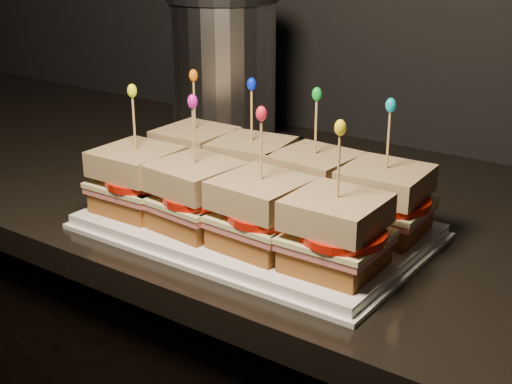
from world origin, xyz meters
The scene contains 62 objects.
granite_slab centered at (0.67, 1.69, 0.85)m, with size 2.68×0.64×0.04m, color black.
platter centered at (0.54, 1.55, 0.88)m, with size 0.41×0.25×0.02m, color white.
platter_rim centered at (0.54, 1.55, 0.88)m, with size 0.42×0.26×0.01m, color white.
sandwich_0_bread_bot centered at (0.39, 1.60, 0.90)m, with size 0.09×0.09×0.03m, color brown.
sandwich_0_ham centered at (0.39, 1.60, 0.92)m, with size 0.10×0.10×0.01m, color #C15656.
sandwich_0_cheese centered at (0.39, 1.60, 0.93)m, with size 0.10×0.10×0.01m, color beige.
sandwich_0_tomato centered at (0.40, 1.60, 0.93)m, with size 0.09×0.09×0.01m, color red.
sandwich_0_bread_top centered at (0.39, 1.60, 0.96)m, with size 0.09×0.09×0.03m, color #592C0F.
sandwich_0_pick centered at (0.39, 1.60, 1.00)m, with size 0.00×0.00×0.09m, color tan.
sandwich_0_frill centered at (0.39, 1.60, 1.05)m, with size 0.01×0.01×0.02m, color orange.
sandwich_1_bread_bot centered at (0.49, 1.60, 0.90)m, with size 0.09×0.09×0.03m, color brown.
sandwich_1_ham centered at (0.49, 1.60, 0.92)m, with size 0.10×0.10×0.01m, color #C15656.
sandwich_1_cheese centered at (0.49, 1.60, 0.93)m, with size 0.10×0.10×0.01m, color beige.
sandwich_1_tomato centered at (0.50, 1.60, 0.93)m, with size 0.09×0.09×0.01m, color red.
sandwich_1_bread_top centered at (0.49, 1.60, 0.96)m, with size 0.09×0.09×0.03m, color #592C0F.
sandwich_1_pick centered at (0.49, 1.60, 1.00)m, with size 0.00×0.00×0.09m, color tan.
sandwich_1_frill centered at (0.49, 1.60, 1.05)m, with size 0.01×0.01×0.02m, color #0521E0.
sandwich_2_bread_bot centered at (0.58, 1.60, 0.90)m, with size 0.09×0.09×0.03m, color brown.
sandwich_2_ham centered at (0.58, 1.60, 0.92)m, with size 0.10×0.10×0.01m, color #C15656.
sandwich_2_cheese centered at (0.58, 1.60, 0.93)m, with size 0.10×0.10×0.01m, color beige.
sandwich_2_tomato centered at (0.60, 1.60, 0.93)m, with size 0.09×0.09×0.01m, color red.
sandwich_2_bread_top centered at (0.58, 1.60, 0.96)m, with size 0.09×0.09×0.03m, color #592C0F.
sandwich_2_pick centered at (0.58, 1.60, 1.00)m, with size 0.00×0.00×0.09m, color tan.
sandwich_2_frill centered at (0.58, 1.60, 1.05)m, with size 0.01×0.01×0.02m, color green.
sandwich_3_bread_bot centered at (0.68, 1.60, 0.90)m, with size 0.09×0.09×0.03m, color brown.
sandwich_3_ham centered at (0.68, 1.60, 0.92)m, with size 0.10×0.10×0.01m, color #C15656.
sandwich_3_cheese centered at (0.68, 1.60, 0.93)m, with size 0.10×0.10×0.01m, color beige.
sandwich_3_tomato centered at (0.69, 1.60, 0.93)m, with size 0.09×0.09×0.01m, color red.
sandwich_3_bread_top centered at (0.68, 1.60, 0.96)m, with size 0.09×0.09×0.03m, color #592C0F.
sandwich_3_pick centered at (0.68, 1.60, 1.00)m, with size 0.00×0.00×0.09m, color tan.
sandwich_3_frill centered at (0.68, 1.60, 1.05)m, with size 0.01×0.01×0.02m, color #0A9FB7.
sandwich_4_bread_bot centered at (0.39, 1.49, 0.90)m, with size 0.09×0.09×0.03m, color brown.
sandwich_4_ham centered at (0.39, 1.49, 0.92)m, with size 0.10×0.10×0.01m, color #C15656.
sandwich_4_cheese centered at (0.39, 1.49, 0.93)m, with size 0.10×0.10×0.01m, color beige.
sandwich_4_tomato centered at (0.40, 1.48, 0.93)m, with size 0.09×0.09×0.01m, color red.
sandwich_4_bread_top centered at (0.39, 1.49, 0.96)m, with size 0.09×0.09×0.03m, color #592C0F.
sandwich_4_pick centered at (0.39, 1.49, 1.00)m, with size 0.00×0.00×0.09m, color tan.
sandwich_4_frill centered at (0.39, 1.49, 1.05)m, with size 0.01×0.01×0.02m, color #F2F515.
sandwich_5_bread_bot centered at (0.49, 1.49, 0.90)m, with size 0.09×0.09×0.03m, color brown.
sandwich_5_ham centered at (0.49, 1.49, 0.92)m, with size 0.10×0.10×0.01m, color #C15656.
sandwich_5_cheese centered at (0.49, 1.49, 0.93)m, with size 0.10×0.10×0.01m, color beige.
sandwich_5_tomato centered at (0.50, 1.48, 0.93)m, with size 0.09×0.09×0.01m, color red.
sandwich_5_bread_top centered at (0.49, 1.49, 0.96)m, with size 0.09×0.09×0.03m, color #592C0F.
sandwich_5_pick centered at (0.49, 1.49, 1.00)m, with size 0.00×0.00×0.09m, color tan.
sandwich_5_frill centered at (0.49, 1.49, 1.05)m, with size 0.01×0.01×0.02m, color #CB16A1.
sandwich_6_bread_bot centered at (0.58, 1.49, 0.90)m, with size 0.09×0.09×0.03m, color brown.
sandwich_6_ham centered at (0.58, 1.49, 0.92)m, with size 0.10×0.10×0.01m, color #C15656.
sandwich_6_cheese centered at (0.58, 1.49, 0.93)m, with size 0.10×0.10×0.01m, color beige.
sandwich_6_tomato centered at (0.60, 1.48, 0.93)m, with size 0.09×0.09×0.01m, color red.
sandwich_6_bread_top centered at (0.58, 1.49, 0.96)m, with size 0.09×0.09×0.03m, color #592C0F.
sandwich_6_pick centered at (0.58, 1.49, 1.00)m, with size 0.00×0.00×0.09m, color tan.
sandwich_6_frill centered at (0.58, 1.49, 1.05)m, with size 0.01×0.01×0.02m, color red.
sandwich_7_bread_bot centered at (0.68, 1.49, 0.90)m, with size 0.09×0.09×0.03m, color brown.
sandwich_7_ham centered at (0.68, 1.49, 0.92)m, with size 0.10×0.10×0.01m, color #C15656.
sandwich_7_cheese centered at (0.68, 1.49, 0.93)m, with size 0.10×0.10×0.01m, color beige.
sandwich_7_tomato centered at (0.69, 1.48, 0.93)m, with size 0.09×0.09×0.01m, color red.
sandwich_7_bread_top centered at (0.68, 1.49, 0.96)m, with size 0.09×0.09×0.03m, color #592C0F.
sandwich_7_pick centered at (0.68, 1.49, 1.00)m, with size 0.00×0.00×0.09m, color tan.
sandwich_7_frill centered at (0.68, 1.49, 1.05)m, with size 0.01×0.01×0.02m, color yellow.
appliance_base centered at (0.29, 1.80, 0.89)m, with size 0.21×0.17×0.03m, color #262628.
appliance_body centered at (0.29, 1.80, 1.01)m, with size 0.17×0.17×0.22m, color silver.
appliance centered at (0.29, 1.80, 1.01)m, with size 0.21×0.17×0.27m, color silver, non-canonical shape.
Camera 1 is at (1.01, 0.88, 1.24)m, focal length 50.00 mm.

